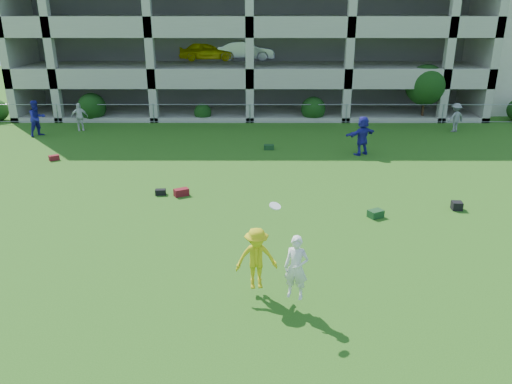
{
  "coord_description": "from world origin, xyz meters",
  "views": [
    {
      "loc": [
        0.45,
        -11.73,
        6.95
      ],
      "look_at": [
        0.42,
        3.0,
        1.4
      ],
      "focal_mm": 35.0,
      "sensor_mm": 36.0,
      "label": 1
    }
  ],
  "objects_px": {
    "bystander_a": "(37,118)",
    "parking_garage": "(251,18)",
    "bystander_b": "(79,117)",
    "frisbee_contest": "(266,261)",
    "bystander_f": "(455,118)",
    "bystander_d": "(362,136)",
    "crate_d": "(457,206)"
  },
  "relations": [
    {
      "from": "bystander_a",
      "to": "frisbee_contest",
      "type": "bearing_deg",
      "value": -106.01
    },
    {
      "from": "bystander_a",
      "to": "crate_d",
      "type": "height_order",
      "value": "bystander_a"
    },
    {
      "from": "bystander_b",
      "to": "frisbee_contest",
      "type": "height_order",
      "value": "frisbee_contest"
    },
    {
      "from": "bystander_b",
      "to": "bystander_a",
      "type": "bearing_deg",
      "value": -167.28
    },
    {
      "from": "crate_d",
      "to": "parking_garage",
      "type": "distance_m",
      "value": 24.73
    },
    {
      "from": "bystander_a",
      "to": "bystander_d",
      "type": "bearing_deg",
      "value": -65.0
    },
    {
      "from": "bystander_a",
      "to": "bystander_d",
      "type": "relative_size",
      "value": 1.05
    },
    {
      "from": "bystander_b",
      "to": "bystander_f",
      "type": "bearing_deg",
      "value": -22.13
    },
    {
      "from": "parking_garage",
      "to": "frisbee_contest",
      "type": "bearing_deg",
      "value": -88.62
    },
    {
      "from": "bystander_f",
      "to": "crate_d",
      "type": "height_order",
      "value": "bystander_f"
    },
    {
      "from": "bystander_b",
      "to": "bystander_d",
      "type": "height_order",
      "value": "bystander_d"
    },
    {
      "from": "bystander_d",
      "to": "parking_garage",
      "type": "bearing_deg",
      "value": -101.73
    },
    {
      "from": "bystander_f",
      "to": "crate_d",
      "type": "bearing_deg",
      "value": 48.12
    },
    {
      "from": "bystander_a",
      "to": "crate_d",
      "type": "distance_m",
      "value": 22.29
    },
    {
      "from": "bystander_a",
      "to": "bystander_f",
      "type": "xyz_separation_m",
      "value": [
        23.75,
        1.07,
        -0.17
      ]
    },
    {
      "from": "bystander_f",
      "to": "parking_garage",
      "type": "relative_size",
      "value": 0.06
    },
    {
      "from": "bystander_d",
      "to": "frisbee_contest",
      "type": "bearing_deg",
      "value": 37.79
    },
    {
      "from": "bystander_f",
      "to": "crate_d",
      "type": "relative_size",
      "value": 4.75
    },
    {
      "from": "bystander_f",
      "to": "parking_garage",
      "type": "height_order",
      "value": "parking_garage"
    },
    {
      "from": "bystander_b",
      "to": "bystander_f",
      "type": "xyz_separation_m",
      "value": [
        21.85,
        -0.23,
        0.02
      ]
    },
    {
      "from": "bystander_d",
      "to": "crate_d",
      "type": "distance_m",
      "value": 7.42
    },
    {
      "from": "bystander_a",
      "to": "bystander_b",
      "type": "xyz_separation_m",
      "value": [
        1.9,
        1.3,
        -0.19
      ]
    },
    {
      "from": "bystander_b",
      "to": "parking_garage",
      "type": "xyz_separation_m",
      "value": [
        9.92,
        10.71,
        5.2
      ]
    },
    {
      "from": "crate_d",
      "to": "parking_garage",
      "type": "xyz_separation_m",
      "value": [
        -7.67,
        22.77,
        5.86
      ]
    },
    {
      "from": "frisbee_contest",
      "to": "bystander_a",
      "type": "bearing_deg",
      "value": 127.05
    },
    {
      "from": "bystander_a",
      "to": "parking_garage",
      "type": "relative_size",
      "value": 0.07
    },
    {
      "from": "bystander_a",
      "to": "frisbee_contest",
      "type": "height_order",
      "value": "frisbee_contest"
    },
    {
      "from": "bystander_f",
      "to": "parking_garage",
      "type": "distance_m",
      "value": 16.99
    },
    {
      "from": "bystander_b",
      "to": "bystander_f",
      "type": "relative_size",
      "value": 0.98
    },
    {
      "from": "bystander_a",
      "to": "parking_garage",
      "type": "distance_m",
      "value": 17.58
    },
    {
      "from": "bystander_a",
      "to": "bystander_d",
      "type": "distance_m",
      "value": 17.81
    },
    {
      "from": "bystander_b",
      "to": "frisbee_contest",
      "type": "relative_size",
      "value": 0.64
    }
  ]
}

